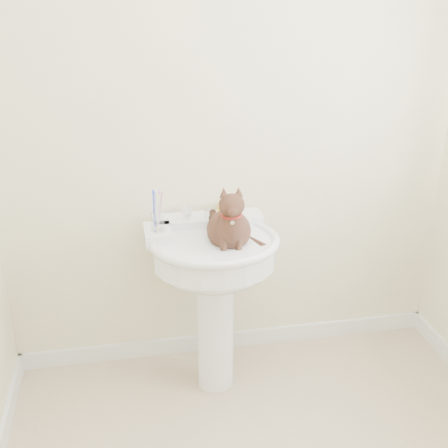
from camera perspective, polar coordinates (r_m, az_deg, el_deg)
wall_back at (r=2.63m, az=0.74°, el=10.65°), size 2.20×0.00×2.50m
baseboard_back at (r=3.11m, az=0.66°, el=-11.65°), size 2.20×0.02×0.09m
pedestal_sink at (r=2.54m, az=-1.01°, el=-4.41°), size 0.59×0.58×0.82m
faucet at (r=2.58m, az=-1.53°, el=1.33°), size 0.28×0.12×0.14m
soap_bar at (r=2.69m, az=0.28°, el=1.62°), size 0.10×0.07×0.03m
toothbrush_cup at (r=2.47m, az=-6.78°, el=0.34°), size 0.07×0.07×0.18m
cat at (r=2.42m, az=0.60°, el=-0.26°), size 0.21×0.27×0.39m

